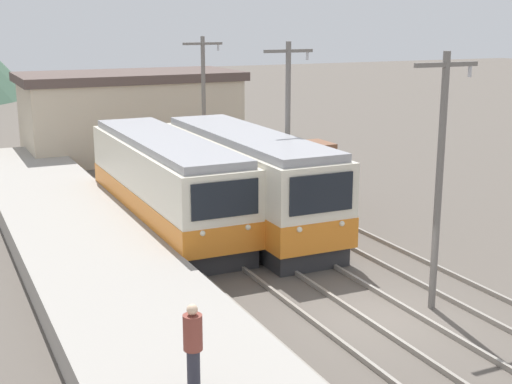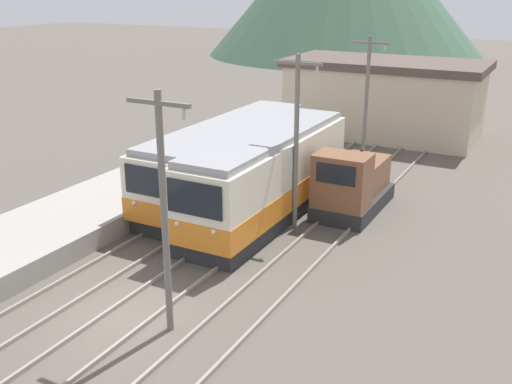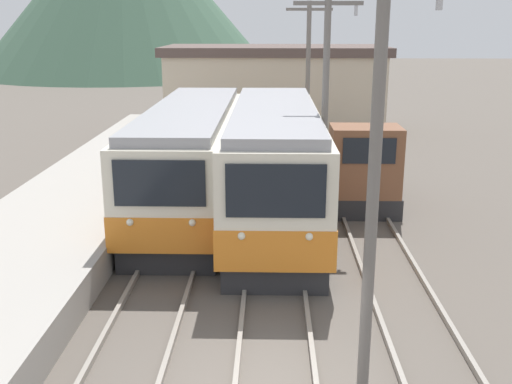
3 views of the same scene
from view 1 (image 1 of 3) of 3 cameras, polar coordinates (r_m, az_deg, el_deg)
ground_plane at (r=20.08m, az=9.95°, el=-9.87°), size 200.00×200.00×0.00m
platform_left at (r=17.34m, az=-7.60°, el=-12.17°), size 4.50×54.00×0.85m
track_left at (r=18.78m, az=3.31°, el=-11.16°), size 1.54×60.00×0.14m
track_center at (r=20.16m, az=10.43°, el=-9.57°), size 1.54×60.00×0.14m
track_right at (r=21.94m, az=16.90°, el=-7.99°), size 1.54×60.00×0.14m
commuter_train_left at (r=27.62m, az=-7.22°, el=0.44°), size 2.84×11.96×3.59m
commuter_train_center at (r=27.29m, az=-0.69°, el=0.55°), size 2.84×11.28×3.78m
shunting_locomotive at (r=30.80m, az=2.54°, el=1.02°), size 2.40×4.93×3.00m
catenary_mast_near at (r=19.88m, az=14.49°, el=1.47°), size 2.00×0.20×7.14m
catenary_mast_mid at (r=27.17m, az=2.56°, el=5.08°), size 2.00×0.20×7.14m
catenary_mast_far at (r=35.19m, az=-4.19°, el=7.03°), size 2.00×0.20×7.14m
person_on_platform at (r=14.13m, az=-5.06°, el=-12.00°), size 0.38×0.38×1.80m
station_building at (r=42.77m, az=-9.99°, el=6.16°), size 12.60×6.30×4.95m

